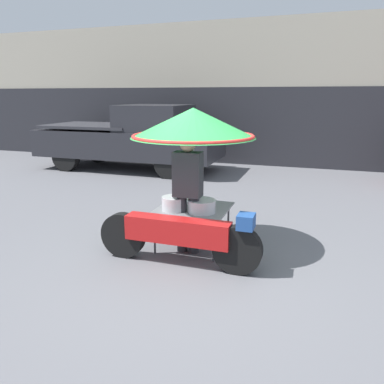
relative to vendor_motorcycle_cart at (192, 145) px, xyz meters
name	(u,v)px	position (x,y,z in m)	size (l,w,h in m)	color
ground_plane	(192,269)	(0.22, -0.63, -1.50)	(36.00, 36.00, 0.00)	slate
shopfront_building	(277,95)	(0.22, 8.03, 0.67)	(28.00, 2.06, 4.38)	#B2A893
vendor_motorcycle_cart	(192,145)	(0.00, 0.00, 0.00)	(2.20, 1.71, 2.00)	black
vendor_person	(188,188)	(-0.01, -0.12, -0.58)	(0.38, 0.22, 1.65)	#2D2D33
pickup_truck	(133,138)	(-3.56, 5.11, -0.56)	(5.42, 1.97, 1.89)	black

